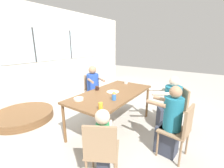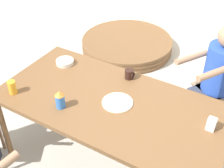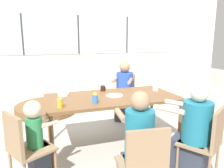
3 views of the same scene
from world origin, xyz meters
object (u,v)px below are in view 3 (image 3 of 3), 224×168
Objects in this scene: chair_for_toddler at (23,145)px; folded_table_stack at (46,108)px; chair_for_man_blue_shirt at (144,163)px; bowl_white_shallow at (63,94)px; juice_glass at (60,103)px; chair_for_man_teal_shirt at (208,139)px; person_toddler at (37,143)px; sippy_cup at (95,97)px; chair_for_woman_green_shirt at (125,91)px; coffee_mug at (103,88)px; person_woman_green_shirt at (124,94)px; person_man_teal_shirt at (192,137)px; person_man_blue_shirt at (138,154)px; milk_carton_small at (155,88)px.

chair_for_toddler is 0.67× the size of folded_table_stack.
chair_for_man_blue_shirt is 1.69m from bowl_white_shallow.
chair_for_man_blue_shirt is at bearing -58.99° from juice_glass.
bowl_white_shallow is (-1.39, 1.38, 0.27)m from chair_for_man_teal_shirt.
person_toddler reaches higher than sippy_cup.
coffee_mug is at bearing 78.80° from chair_for_woman_green_shirt.
chair_for_woman_green_shirt is at bearing -90.00° from person_woman_green_shirt.
coffee_mug is at bearing 83.76° from person_man_teal_shirt.
person_toddler reaches higher than folded_table_stack.
bowl_white_shallow is (-0.53, 1.42, 0.27)m from person_man_blue_shirt.
juice_glass is at bearing -99.90° from bowl_white_shallow.
person_woman_green_shirt reaches higher than coffee_mug.
person_toddler is at bearing -159.29° from milk_carton_small.
chair_for_man_teal_shirt is 1.86m from person_toddler.
milk_carton_small is (1.81, 0.68, 0.33)m from person_toddler.
chair_for_man_teal_shirt is 2.15m from person_woman_green_shirt.
person_man_teal_shirt is 12.89× the size of coffee_mug.
chair_for_woman_green_shirt reaches higher than folded_table_stack.
person_man_blue_shirt is at bearing -76.30° from folded_table_stack.
chair_for_toddler is at bearing 159.72° from person_man_blue_shirt.
person_man_blue_shirt is (-0.72, -2.19, 0.00)m from person_woman_green_shirt.
person_man_teal_shirt is at bearing 30.19° from chair_for_man_blue_shirt.
person_man_teal_shirt is (0.05, -2.01, -0.02)m from person_woman_green_shirt.
chair_for_man_blue_shirt is at bearing 171.03° from person_man_teal_shirt.
chair_for_toddler is at bearing 133.08° from chair_for_man_teal_shirt.
bowl_white_shallow is at bearing 61.68° from person_woman_green_shirt.
chair_for_woman_green_shirt reaches higher than coffee_mug.
person_woman_green_shirt reaches higher than folded_table_stack.
chair_for_woman_green_shirt is 1.76m from sippy_cup.
person_woman_green_shirt is 1.04× the size of person_man_teal_shirt.
chair_for_woman_green_shirt is 0.76× the size of person_woman_green_shirt.
chair_for_toddler is 5.33× the size of bowl_white_shallow.
juice_glass reaches higher than chair_for_toddler.
chair_for_woman_green_shirt is 1.00× the size of chair_for_toddler.
person_man_blue_shirt is at bearing -78.82° from sippy_cup.
bowl_white_shallow is at bearing -82.40° from folded_table_stack.
person_toddler is at bearing 133.48° from person_man_teal_shirt.
chair_for_man_blue_shirt is 2.47m from person_woman_green_shirt.
person_man_teal_shirt reaches higher than bowl_white_shallow.
sippy_cup is at bearing -161.41° from milk_carton_small.
chair_for_woman_green_shirt is 2.59m from chair_for_toddler.
person_woman_green_shirt is at bearing 78.16° from person_man_blue_shirt.
chair_for_man_teal_shirt is 1.98m from bowl_white_shallow.
person_man_blue_shirt reaches higher than chair_for_woman_green_shirt.
person_toddler is (-1.72, -1.74, -0.03)m from chair_for_woman_green_shirt.
sippy_cup is 0.95× the size of bowl_white_shallow.
person_man_teal_shirt is 9.64× the size of juice_glass.
chair_for_woman_green_shirt is 5.33× the size of bowl_white_shallow.
chair_for_toddler is at bearing -119.76° from bowl_white_shallow.
juice_glass is (-1.44, -1.48, 0.31)m from chair_for_woman_green_shirt.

